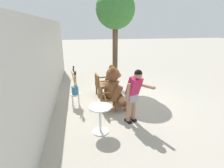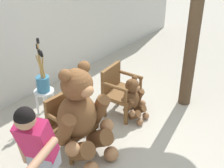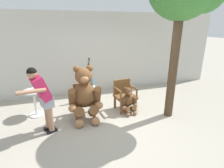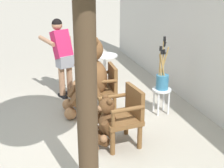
{
  "view_description": "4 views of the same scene",
  "coord_description": "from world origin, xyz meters",
  "px_view_note": "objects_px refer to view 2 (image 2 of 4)",
  "views": [
    {
      "loc": [
        -5.7,
        1.42,
        2.59
      ],
      "look_at": [
        -0.31,
        0.39,
        0.75
      ],
      "focal_mm": 28.0,
      "sensor_mm": 36.0,
      "label": 1
    },
    {
      "loc": [
        -3.02,
        -2.12,
        3.15
      ],
      "look_at": [
        0.05,
        0.36,
        0.91
      ],
      "focal_mm": 50.0,
      "sensor_mm": 36.0,
      "label": 2
    },
    {
      "loc": [
        -1.19,
        -3.74,
        2.36
      ],
      "look_at": [
        0.13,
        0.39,
        0.89
      ],
      "focal_mm": 28.0,
      "sensor_mm": 36.0,
      "label": 3
    },
    {
      "loc": [
        4.48,
        -0.67,
        2.42
      ],
      "look_at": [
        0.26,
        0.55,
        0.83
      ],
      "focal_mm": 50.0,
      "sensor_mm": 36.0,
      "label": 4
    }
  ],
  "objects_px": {
    "teddy_bear_large": "(81,115)",
    "brush_bucket": "(43,81)",
    "wooden_chair_left": "(69,122)",
    "person_visitor": "(39,151)",
    "white_stool": "(45,96)",
    "teddy_bear_small": "(133,99)",
    "wooden_chair_right": "(119,90)"
  },
  "relations": [
    {
      "from": "person_visitor",
      "to": "white_stool",
      "type": "xyz_separation_m",
      "value": [
        1.33,
        1.56,
        -0.57
      ]
    },
    {
      "from": "person_visitor",
      "to": "teddy_bear_small",
      "type": "bearing_deg",
      "value": 8.04
    },
    {
      "from": "wooden_chair_left",
      "to": "white_stool",
      "type": "bearing_deg",
      "value": 69.74
    },
    {
      "from": "brush_bucket",
      "to": "wooden_chair_left",
      "type": "bearing_deg",
      "value": -110.31
    },
    {
      "from": "wooden_chair_right",
      "to": "person_visitor",
      "type": "relative_size",
      "value": 0.55
    },
    {
      "from": "wooden_chair_left",
      "to": "teddy_bear_large",
      "type": "relative_size",
      "value": 0.6
    },
    {
      "from": "teddy_bear_large",
      "to": "wooden_chair_right",
      "type": "bearing_deg",
      "value": 12.3
    },
    {
      "from": "teddy_bear_small",
      "to": "wooden_chair_right",
      "type": "bearing_deg",
      "value": 92.26
    },
    {
      "from": "wooden_chair_left",
      "to": "teddy_bear_small",
      "type": "height_order",
      "value": "wooden_chair_left"
    },
    {
      "from": "wooden_chair_right",
      "to": "teddy_bear_small",
      "type": "height_order",
      "value": "wooden_chair_right"
    },
    {
      "from": "teddy_bear_large",
      "to": "wooden_chair_left",
      "type": "bearing_deg",
      "value": 88.44
    },
    {
      "from": "wooden_chair_left",
      "to": "brush_bucket",
      "type": "distance_m",
      "value": 1.05
    },
    {
      "from": "wooden_chair_left",
      "to": "teddy_bear_small",
      "type": "bearing_deg",
      "value": -13.4
    },
    {
      "from": "wooden_chair_left",
      "to": "white_stool",
      "type": "relative_size",
      "value": 1.87
    },
    {
      "from": "wooden_chair_right",
      "to": "teddy_bear_large",
      "type": "distance_m",
      "value": 1.24
    },
    {
      "from": "teddy_bear_small",
      "to": "white_stool",
      "type": "height_order",
      "value": "teddy_bear_small"
    },
    {
      "from": "teddy_bear_large",
      "to": "person_visitor",
      "type": "relative_size",
      "value": 0.92
    },
    {
      "from": "wooden_chair_right",
      "to": "white_stool",
      "type": "distance_m",
      "value": 1.28
    },
    {
      "from": "wooden_chair_left",
      "to": "teddy_bear_small",
      "type": "relative_size",
      "value": 1.11
    },
    {
      "from": "wooden_chair_left",
      "to": "teddy_bear_small",
      "type": "xyz_separation_m",
      "value": [
        1.19,
        -0.28,
        -0.08
      ]
    },
    {
      "from": "teddy_bear_large",
      "to": "white_stool",
      "type": "bearing_deg",
      "value": 73.44
    },
    {
      "from": "person_visitor",
      "to": "brush_bucket",
      "type": "distance_m",
      "value": 2.07
    },
    {
      "from": "wooden_chair_left",
      "to": "person_visitor",
      "type": "bearing_deg",
      "value": -148.84
    },
    {
      "from": "white_stool",
      "to": "brush_bucket",
      "type": "bearing_deg",
      "value": -95.69
    },
    {
      "from": "teddy_bear_small",
      "to": "brush_bucket",
      "type": "height_order",
      "value": "brush_bucket"
    },
    {
      "from": "teddy_bear_large",
      "to": "brush_bucket",
      "type": "height_order",
      "value": "teddy_bear_large"
    },
    {
      "from": "white_stool",
      "to": "brush_bucket",
      "type": "relative_size",
      "value": 0.49
    },
    {
      "from": "wooden_chair_left",
      "to": "person_visitor",
      "type": "height_order",
      "value": "person_visitor"
    },
    {
      "from": "wooden_chair_right",
      "to": "brush_bucket",
      "type": "bearing_deg",
      "value": 130.1
    },
    {
      "from": "wooden_chair_left",
      "to": "white_stool",
      "type": "distance_m",
      "value": 1.04
    },
    {
      "from": "teddy_bear_small",
      "to": "person_visitor",
      "type": "distance_m",
      "value": 2.25
    },
    {
      "from": "wooden_chair_left",
      "to": "wooden_chair_right",
      "type": "bearing_deg",
      "value": -0.01
    }
  ]
}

